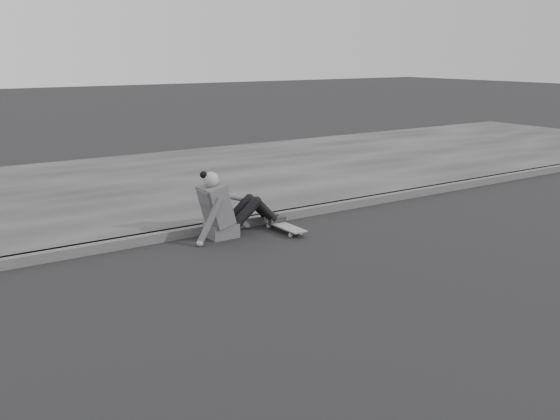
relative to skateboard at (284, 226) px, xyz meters
The scene contains 5 objects.
ground 2.15m from the skateboard, 73.85° to the right, with size 80.00×80.00×0.00m, color black.
curb 0.79m from the skateboard, 40.53° to the left, with size 24.00×0.16×0.12m, color #4D4D4D.
sidewalk 3.58m from the skateboard, 80.38° to the left, with size 24.00×6.00×0.12m, color #383838.
skateboard is the anchor object (origin of this frame).
seated_woman 0.83m from the skateboard, 161.47° to the left, with size 1.38×0.46×0.88m.
Camera 1 is at (-5.06, -4.46, 2.29)m, focal length 40.00 mm.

